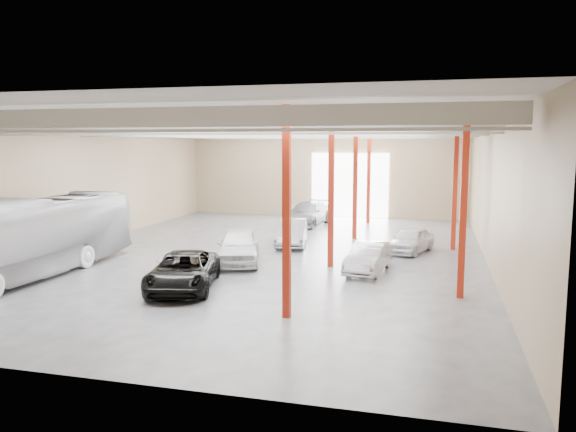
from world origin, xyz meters
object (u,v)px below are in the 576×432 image
at_px(car_right_far, 411,240).
at_px(car_row_a, 238,246).
at_px(coach_bus, 24,239).
at_px(car_row_c, 308,214).
at_px(car_right_near, 368,257).
at_px(black_sedan, 183,271).
at_px(car_row_b, 292,232).

bearing_deg(car_right_far, car_row_a, -130.41).
relative_size(coach_bus, car_row_c, 2.22).
bearing_deg(car_row_a, car_row_c, 70.77).
height_order(car_row_c, car_right_far, car_row_c).
bearing_deg(car_right_far, car_row_c, 150.02).
height_order(car_row_c, car_right_near, car_row_c).
bearing_deg(black_sedan, car_right_far, 35.63).
relative_size(coach_bus, black_sedan, 2.37).
relative_size(car_row_a, car_right_near, 1.21).
bearing_deg(coach_bus, car_right_near, 20.08).
xyz_separation_m(car_row_b, car_right_near, (5.00, -5.51, -0.08)).
xyz_separation_m(coach_bus, car_right_far, (15.80, 10.10, -1.05)).
height_order(black_sedan, car_right_far, black_sedan).
height_order(coach_bus, car_row_c, coach_bus).
bearing_deg(car_row_b, car_right_far, -12.78).
xyz_separation_m(black_sedan, car_row_c, (0.89, 18.47, 0.08)).
distance_m(coach_bus, car_row_b, 13.91).
relative_size(car_row_c, car_right_far, 1.42).
xyz_separation_m(black_sedan, car_row_a, (0.45, 5.20, 0.11)).
distance_m(coach_bus, car_right_near, 15.02).
height_order(car_row_a, car_row_b, car_row_a).
height_order(black_sedan, car_row_b, car_row_b).
bearing_deg(black_sedan, coach_bus, 165.65).
xyz_separation_m(car_row_b, car_row_c, (-0.89, 8.07, 0.06)).
relative_size(car_row_b, car_right_far, 1.15).
xyz_separation_m(coach_bus, car_row_b, (9.16, 10.42, -0.98)).
relative_size(black_sedan, car_row_a, 1.07).
xyz_separation_m(car_row_a, car_row_b, (1.33, 5.20, -0.09)).
distance_m(car_row_c, car_right_far, 11.27).
height_order(coach_bus, car_row_a, coach_bus).
bearing_deg(car_right_near, black_sedan, -137.07).
bearing_deg(car_row_a, car_right_near, -20.18).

